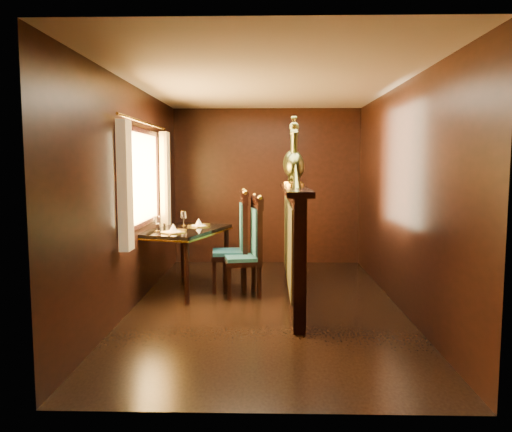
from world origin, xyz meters
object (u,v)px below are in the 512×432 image
(peacock_right, at_px, (293,151))
(peacock_left, at_px, (295,154))
(dining_table, at_px, (184,235))
(chair_right, at_px, (238,238))
(chair_left, at_px, (251,243))

(peacock_right, bearing_deg, peacock_left, -90.00)
(dining_table, height_order, chair_right, chair_right)
(dining_table, bearing_deg, peacock_right, 11.54)
(dining_table, distance_m, chair_right, 0.70)
(peacock_left, bearing_deg, chair_right, 137.65)
(chair_left, xyz_separation_m, chair_right, (-0.17, 0.27, 0.03))
(dining_table, distance_m, peacock_left, 1.81)
(chair_right, bearing_deg, peacock_right, -20.75)
(chair_right, distance_m, peacock_left, 1.40)
(dining_table, relative_size, chair_left, 1.22)
(chair_right, bearing_deg, chair_left, -63.81)
(chair_left, relative_size, peacock_left, 1.71)
(chair_right, relative_size, peacock_left, 1.78)
(chair_left, bearing_deg, chair_right, 110.39)
(chair_left, bearing_deg, peacock_right, -1.40)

